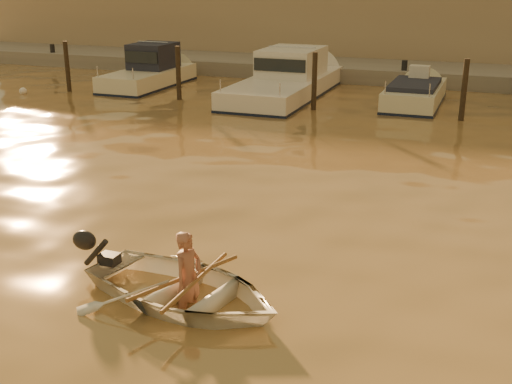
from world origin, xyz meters
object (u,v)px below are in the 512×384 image
at_px(moored_boat_2, 285,80).
at_px(moored_boat_3, 414,98).
at_px(dinghy, 183,289).
at_px(waterfront_building, 388,16).
at_px(moored_boat_1, 148,72).
at_px(person, 188,278).

height_order(moored_boat_2, moored_boat_3, moored_boat_2).
bearing_deg(moored_boat_2, dinghy, -76.81).
bearing_deg(waterfront_building, moored_boat_1, -126.31).
distance_m(person, moored_boat_1, 19.19).
height_order(moored_boat_1, moored_boat_3, moored_boat_1).
bearing_deg(moored_boat_1, moored_boat_2, 0.00).
bearing_deg(moored_boat_1, person, -58.49).
relative_size(person, moored_boat_2, 0.16).
relative_size(moored_boat_1, moored_boat_3, 1.12).
bearing_deg(moored_boat_2, waterfront_building, 79.79).
bearing_deg(person, waterfront_building, 15.66).
relative_size(moored_boat_2, waterfront_building, 0.19).
bearing_deg(dinghy, person, -90.00).
xyz_separation_m(dinghy, moored_boat_2, (-3.83, 16.34, 0.42)).
bearing_deg(moored_boat_3, waterfront_building, 105.24).
distance_m(dinghy, waterfront_building, 27.49).
xyz_separation_m(person, moored_boat_1, (-10.03, 16.36, 0.21)).
relative_size(moored_boat_2, moored_boat_3, 1.65).
bearing_deg(dinghy, moored_boat_2, 24.78).
relative_size(person, moored_boat_3, 0.27).
relative_size(dinghy, moored_boat_2, 0.36).
height_order(person, moored_boat_1, moored_boat_1).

